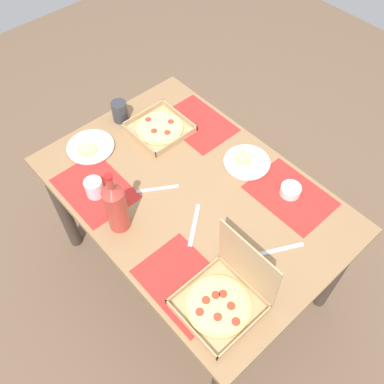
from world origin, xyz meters
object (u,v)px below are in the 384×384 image
object	(u,v)px
plate_far_right	(90,147)
condiment_bowl	(290,190)
soda_bottle	(116,206)
cup_clear_right	(120,111)
pizza_box_corner_right	(225,297)
cup_spare	(94,188)
pizza_box_corner_left	(160,128)
plate_near_right	(246,162)

from	to	relation	value
plate_far_right	condiment_bowl	bearing A→B (deg)	31.88
soda_bottle	cup_clear_right	world-z (taller)	soda_bottle
pizza_box_corner_right	cup_spare	distance (m)	0.74
pizza_box_corner_right	condiment_bowl	bearing A→B (deg)	106.14
pizza_box_corner_right	condiment_bowl	xyz separation A→B (m)	(-0.17, 0.57, -0.03)
condiment_bowl	cup_spare	bearing A→B (deg)	-131.75
cup_clear_right	pizza_box_corner_left	bearing A→B (deg)	26.78
cup_clear_right	condiment_bowl	distance (m)	0.93
cup_clear_right	plate_near_right	bearing A→B (deg)	22.33
pizza_box_corner_left	plate_far_right	xyz separation A→B (m)	(-0.12, -0.33, -0.00)
soda_bottle	pizza_box_corner_right	bearing A→B (deg)	8.97
pizza_box_corner_left	plate_near_right	size ratio (longest dim) A/B	1.23
plate_near_right	soda_bottle	xyz separation A→B (m)	(-0.12, -0.64, 0.12)
plate_near_right	pizza_box_corner_right	bearing A→B (deg)	-53.19
cup_clear_right	pizza_box_corner_right	bearing A→B (deg)	-15.70
soda_bottle	cup_spare	bearing A→B (deg)	175.95
cup_clear_right	condiment_bowl	bearing A→B (deg)	17.37
plate_far_right	cup_clear_right	size ratio (longest dim) A/B	2.13
pizza_box_corner_right	pizza_box_corner_left	size ratio (longest dim) A/B	1.16
pizza_box_corner_left	soda_bottle	bearing A→B (deg)	-56.00
pizza_box_corner_right	cup_spare	size ratio (longest dim) A/B	3.66
soda_bottle	plate_near_right	bearing A→B (deg)	79.37
pizza_box_corner_left	condiment_bowl	xyz separation A→B (m)	(0.69, 0.18, 0.01)
plate_near_right	cup_clear_right	xyz separation A→B (m)	(-0.63, -0.26, 0.04)
cup_spare	condiment_bowl	size ratio (longest dim) A/B	0.94
condiment_bowl	plate_far_right	bearing A→B (deg)	-148.12
plate_far_right	soda_bottle	size ratio (longest dim) A/B	0.70
pizza_box_corner_right	cup_clear_right	xyz separation A→B (m)	(-1.05, 0.29, 0.01)
plate_near_right	pizza_box_corner_left	bearing A→B (deg)	-159.70
plate_near_right	plate_far_right	bearing A→B (deg)	-139.02
pizza_box_corner_left	condiment_bowl	world-z (taller)	condiment_bowl
pizza_box_corner_left	soda_bottle	distance (m)	0.59
plate_far_right	cup_clear_right	bearing A→B (deg)	106.45
pizza_box_corner_right	plate_near_right	bearing A→B (deg)	126.81
plate_near_right	soda_bottle	size ratio (longest dim) A/B	0.67
pizza_box_corner_right	pizza_box_corner_left	xyz separation A→B (m)	(-0.86, 0.39, -0.04)
pizza_box_corner_left	plate_far_right	size ratio (longest dim) A/B	1.18
pizza_box_corner_left	condiment_bowl	bearing A→B (deg)	14.54
pizza_box_corner_left	cup_spare	xyz separation A→B (m)	(0.12, -0.46, 0.03)
pizza_box_corner_right	cup_spare	world-z (taller)	pizza_box_corner_right
pizza_box_corner_left	cup_spare	bearing A→B (deg)	-75.56
plate_far_right	cup_clear_right	xyz separation A→B (m)	(-0.07, 0.23, 0.04)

